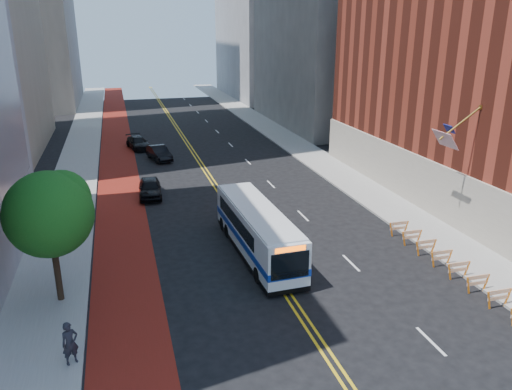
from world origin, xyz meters
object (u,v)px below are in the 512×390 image
Objects in this scene: street_tree at (50,211)px; car_a at (150,188)px; transit_bus at (257,230)px; pedestrian at (70,343)px; car_c at (138,143)px; car_b at (159,153)px.

car_a is (5.54, 15.39, -4.16)m from street_tree.
transit_bus is 13.78m from car_a.
transit_bus is 13.17m from pedestrian.
transit_bus is at bearing -92.02° from car_c.
car_a is at bearing -112.25° from car_b.
car_b is (7.32, 27.14, -4.18)m from street_tree.
street_tree reaches higher than transit_bus.
car_b is at bearing 74.90° from street_tree.
transit_bus reaches higher than car_b.
car_c is at bearing 80.48° from street_tree.
street_tree is 0.61× the size of transit_bus.
transit_bus is 24.66m from car_b.
transit_bus is (11.04, 2.78, -3.35)m from street_tree.
car_b is at bearing 96.59° from transit_bus.
transit_bus is at bearing -63.63° from car_a.
car_b is 2.39× the size of pedestrian.
pedestrian reaches higher than car_a.
transit_bus is at bearing 12.66° from pedestrian.
car_a is 0.99× the size of car_b.
car_b is 33.32m from pedestrian.
street_tree is 28.42m from car_b.
car_a is 2.37× the size of pedestrian.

